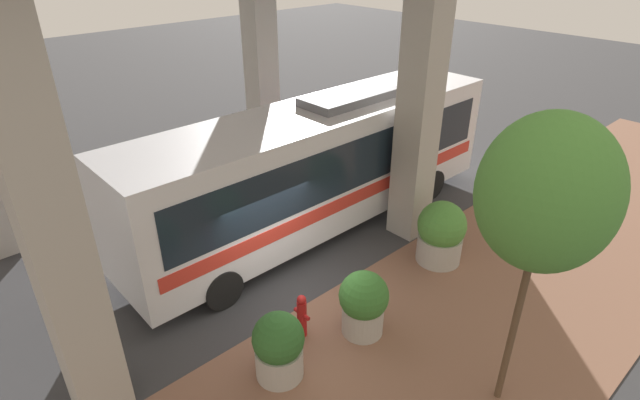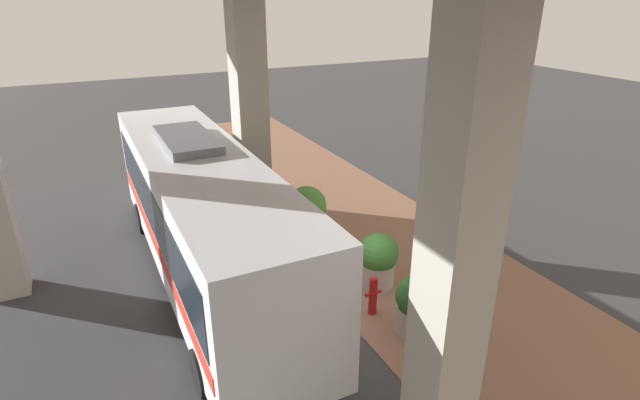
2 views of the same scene
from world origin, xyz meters
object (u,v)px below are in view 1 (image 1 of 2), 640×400
bus (320,162)px  planter_front (441,233)px  fire_hydrant (302,316)px  planter_back (279,347)px  planter_middle (363,303)px  street_tree_near (547,194)px

bus → planter_front: 3.92m
fire_hydrant → planter_back: planter_back is taller
planter_front → planter_middle: 3.55m
planter_front → planter_back: size_ratio=1.18×
fire_hydrant → planter_front: (-0.32, -4.58, 0.32)m
planter_middle → street_tree_near: size_ratio=0.27×
planter_back → street_tree_near: (-3.26, -2.76, 3.66)m
fire_hydrant → street_tree_near: (-3.80, -1.70, 3.86)m
bus → planter_middle: (-4.05, 2.42, -1.29)m
bus → planter_middle: size_ratio=7.74×
fire_hydrant → planter_front: bearing=-94.0°
planter_front → planter_back: bearing=92.2°
street_tree_near → planter_back: bearing=40.2°
planter_middle → street_tree_near: 4.73m
bus → street_tree_near: bearing=165.7°
fire_hydrant → planter_back: (-0.54, 1.05, 0.19)m
planter_back → street_tree_near: size_ratio=0.26×
bus → street_tree_near: size_ratio=2.12×
bus → planter_front: bus is taller
fire_hydrant → street_tree_near: 5.68m
street_tree_near → bus: bearing=-14.3°
planter_middle → fire_hydrant: bearing=52.8°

